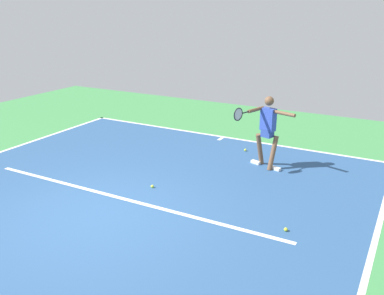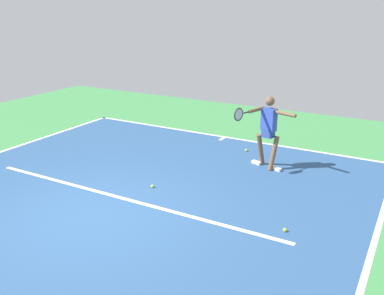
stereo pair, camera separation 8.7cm
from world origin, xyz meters
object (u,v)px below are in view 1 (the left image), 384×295
Objects in this scene: tennis_player at (267,128)px; tennis_ball_near_service_line at (245,150)px; tennis_ball_by_sideline at (286,229)px; tennis_ball_centre_court at (152,186)px.

tennis_player is 1.53m from tennis_ball_near_service_line.
tennis_ball_by_sideline is at bearing 121.40° from tennis_ball_near_service_line.
tennis_player is 25.92× the size of tennis_ball_near_service_line.
tennis_ball_by_sideline is at bearing 172.21° from tennis_ball_centre_court.
tennis_ball_near_service_line and tennis_ball_by_sideline have the same top height.
tennis_player is at bearing 134.30° from tennis_ball_near_service_line.
tennis_player is 25.92× the size of tennis_ball_by_sideline.
tennis_ball_centre_court is (0.83, 3.13, 0.00)m from tennis_ball_near_service_line.
tennis_player reaches higher than tennis_ball_centre_court.
tennis_ball_near_service_line is 4.15m from tennis_ball_by_sideline.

